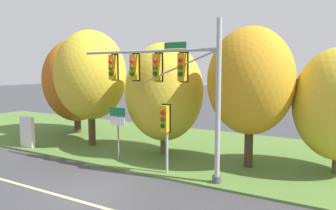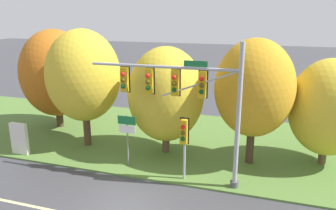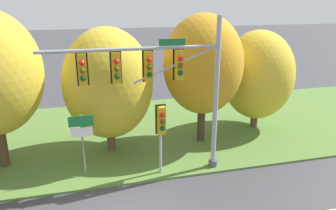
# 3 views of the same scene
# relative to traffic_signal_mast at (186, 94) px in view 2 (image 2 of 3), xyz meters

# --- Properties ---
(ground_plane) EXTENTS (160.00, 160.00, 0.00)m
(ground_plane) POSITION_rel_traffic_signal_mast_xyz_m (-1.90, -3.03, -4.54)
(ground_plane) COLOR #3D3D42
(grass_verge) EXTENTS (48.00, 11.50, 0.10)m
(grass_verge) POSITION_rel_traffic_signal_mast_xyz_m (-1.90, 5.22, -4.49)
(grass_verge) COLOR #517533
(grass_verge) RESTS_ON ground
(traffic_signal_mast) EXTENTS (7.51, 0.49, 6.92)m
(traffic_signal_mast) POSITION_rel_traffic_signal_mast_xyz_m (0.00, 0.00, 0.00)
(traffic_signal_mast) COLOR #9EA0A5
(traffic_signal_mast) RESTS_ON grass_verge
(pedestrian_signal_near_kerb) EXTENTS (0.46, 0.55, 3.26)m
(pedestrian_signal_near_kerb) POSITION_rel_traffic_signal_mast_xyz_m (-0.03, -0.10, -2.06)
(pedestrian_signal_near_kerb) COLOR #9EA0A5
(pedestrian_signal_near_kerb) RESTS_ON grass_verge
(route_sign_post) EXTENTS (1.04, 0.08, 2.87)m
(route_sign_post) POSITION_rel_traffic_signal_mast_xyz_m (-3.37, 0.62, -2.46)
(route_sign_post) COLOR slate
(route_sign_post) RESTS_ON grass_verge
(tree_nearest_road) EXTENTS (4.93, 4.93, 7.06)m
(tree_nearest_road) POSITION_rel_traffic_signal_mast_xyz_m (-10.87, 5.02, -0.48)
(tree_nearest_road) COLOR #423021
(tree_nearest_road) RESTS_ON grass_verge
(tree_left_of_mast) EXTENTS (4.46, 4.46, 7.24)m
(tree_left_of_mast) POSITION_rel_traffic_signal_mast_xyz_m (-7.04, 2.52, -0.01)
(tree_left_of_mast) COLOR #4C3823
(tree_left_of_mast) RESTS_ON grass_verge
(tree_behind_signpost) EXTENTS (4.43, 4.43, 6.32)m
(tree_behind_signpost) POSITION_rel_traffic_signal_mast_xyz_m (-1.97, 3.05, -0.91)
(tree_behind_signpost) COLOR brown
(tree_behind_signpost) RESTS_ON grass_verge
(tree_mid_verge) EXTENTS (4.19, 4.19, 6.89)m
(tree_mid_verge) POSITION_rel_traffic_signal_mast_xyz_m (2.96, 2.99, -0.19)
(tree_mid_verge) COLOR #423021
(tree_mid_verge) RESTS_ON grass_verge
(tree_tall_centre) EXTENTS (4.20, 4.20, 5.87)m
(tree_tall_centre) POSITION_rel_traffic_signal_mast_xyz_m (6.83, 4.09, -1.20)
(tree_tall_centre) COLOR brown
(tree_tall_centre) RESTS_ON grass_verge
(info_kiosk) EXTENTS (1.10, 0.24, 1.90)m
(info_kiosk) POSITION_rel_traffic_signal_mast_xyz_m (-10.09, 0.06, -3.50)
(info_kiosk) COLOR silver
(info_kiosk) RESTS_ON grass_verge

